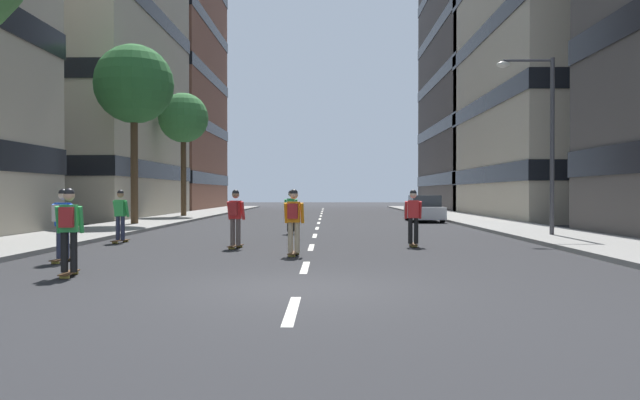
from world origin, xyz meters
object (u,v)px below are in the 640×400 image
(skater_1, at_px, (69,226))
(skater_3, at_px, (413,215))
(skater_6, at_px, (235,215))
(streetlamp_right, at_px, (542,126))
(skater_4, at_px, (294,218))
(skater_0, at_px, (291,210))
(skater_2, at_px, (62,220))
(street_tree_mid, at_px, (134,85))
(street_tree_far, at_px, (183,119))
(parked_car_near, at_px, (424,210))
(skater_5, at_px, (120,213))

(skater_1, bearing_deg, skater_3, 41.32)
(skater_3, distance_m, skater_6, 5.50)
(streetlamp_right, height_order, skater_4, streetlamp_right)
(skater_0, xyz_separation_m, skater_2, (-4.88, -10.28, 0.03))
(skater_4, bearing_deg, streetlamp_right, 35.85)
(streetlamp_right, bearing_deg, skater_3, -146.07)
(street_tree_mid, height_order, streetlamp_right, street_tree_mid)
(skater_6, bearing_deg, skater_0, 78.97)
(skater_0, distance_m, skater_2, 11.38)
(streetlamp_right, relative_size, skater_6, 3.65)
(street_tree_far, distance_m, skater_0, 18.52)
(skater_1, relative_size, skater_6, 1.00)
(street_tree_mid, bearing_deg, skater_2, -78.25)
(parked_car_near, xyz_separation_m, skater_6, (-8.38, -17.13, 0.32))
(street_tree_mid, height_order, street_tree_far, street_tree_mid)
(skater_3, distance_m, skater_4, 4.56)
(skater_0, relative_size, skater_1, 1.00)
(street_tree_far, height_order, skater_4, street_tree_far)
(skater_5, bearing_deg, skater_4, -34.28)
(skater_3, xyz_separation_m, skater_5, (-9.61, 1.28, 0.00))
(streetlamp_right, bearing_deg, skater_1, -141.46)
(skater_2, bearing_deg, skater_0, 64.60)
(street_tree_mid, distance_m, skater_0, 11.46)
(parked_car_near, bearing_deg, skater_3, -100.12)
(streetlamp_right, bearing_deg, street_tree_mid, 156.38)
(skater_5, bearing_deg, skater_0, 40.00)
(street_tree_mid, height_order, skater_1, street_tree_mid)
(skater_3, distance_m, skater_5, 9.70)
(street_tree_mid, height_order, skater_5, street_tree_mid)
(skater_1, bearing_deg, skater_6, 68.81)
(street_tree_far, height_order, streetlamp_right, street_tree_far)
(parked_car_near, bearing_deg, streetlamp_right, -79.90)
(parked_car_near, bearing_deg, skater_1, -114.82)
(street_tree_mid, height_order, skater_6, street_tree_mid)
(skater_2, bearing_deg, parked_car_near, 60.11)
(skater_6, bearing_deg, street_tree_mid, 119.93)
(skater_1, distance_m, skater_3, 10.45)
(street_tree_mid, bearing_deg, skater_4, -58.08)
(streetlamp_right, height_order, skater_6, streetlamp_right)
(skater_2, xyz_separation_m, skater_6, (3.60, 3.72, 0.00))
(skater_0, xyz_separation_m, skater_1, (-3.67, -12.74, 0.03))
(parked_car_near, xyz_separation_m, street_tree_mid, (-15.23, -5.22, 6.34))
(skater_1, distance_m, skater_5, 8.37)
(streetlamp_right, xyz_separation_m, skater_5, (-14.84, -2.24, -3.15))
(skater_1, relative_size, skater_4, 1.00)
(skater_6, bearing_deg, streetlamp_right, 21.64)
(street_tree_far, bearing_deg, street_tree_mid, -90.00)
(streetlamp_right, bearing_deg, skater_2, -150.88)
(street_tree_mid, bearing_deg, skater_1, -76.15)
(street_tree_mid, xyz_separation_m, skater_1, (4.46, -18.08, -6.02))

